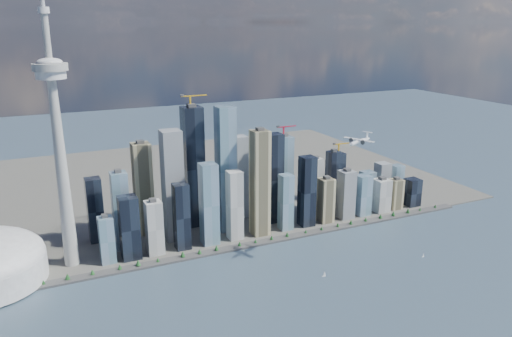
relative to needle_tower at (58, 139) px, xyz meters
name	(u,v)px	position (x,y,z in m)	size (l,w,h in m)	color
ground	(301,313)	(300.00, -310.00, -235.84)	(4000.00, 4000.00, 0.00)	#2F4053
seawall	(237,247)	(300.00, -60.00, -233.84)	(1100.00, 22.00, 4.00)	#383838
land	(174,183)	(300.00, 390.00, -234.34)	(1400.00, 900.00, 3.00)	#4C4C47
shoreline_trees	(237,244)	(300.00, -60.00, -227.06)	(960.53, 7.20, 8.80)	#3F2D1E
skyscraper_cluster	(247,189)	(359.61, 26.81, -147.58)	(736.00, 142.00, 282.71)	black
needle_tower	(58,139)	(0.00, 0.00, 0.00)	(56.00, 56.00, 550.50)	#9B9B96
airplane	(360,141)	(474.30, -196.98, -8.11)	(63.67, 57.13, 16.28)	white
sailboat_west	(324,275)	(393.93, -227.00, -232.49)	(7.55, 2.82, 10.43)	white
sailboat_east	(423,256)	(603.94, -240.87, -233.24)	(5.83, 2.87, 8.10)	white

